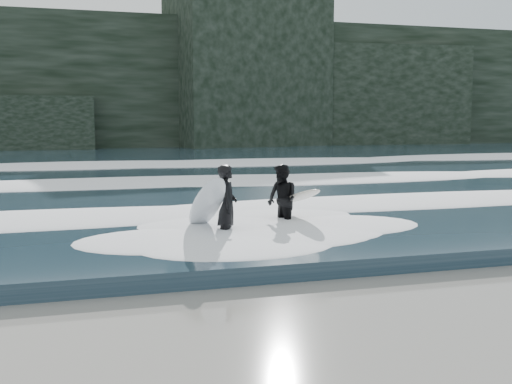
% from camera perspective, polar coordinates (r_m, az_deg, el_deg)
% --- Properties ---
extents(sea, '(90.00, 52.00, 0.30)m').
position_cam_1_polar(sea, '(35.44, -8.29, 2.74)').
color(sea, '#203443').
rests_on(sea, ground).
extents(headland, '(70.00, 9.00, 10.00)m').
position_cam_1_polar(headland, '(52.28, -11.27, 9.23)').
color(headland, black).
rests_on(headland, ground).
extents(foam_near, '(60.00, 3.20, 0.20)m').
position_cam_1_polar(foam_near, '(16.02, 2.69, -0.95)').
color(foam_near, white).
rests_on(foam_near, sea).
extents(foam_mid, '(60.00, 4.00, 0.24)m').
position_cam_1_polar(foam_mid, '(22.69, -3.28, 1.33)').
color(foam_mid, white).
rests_on(foam_mid, sea).
extents(foam_far, '(60.00, 4.80, 0.30)m').
position_cam_1_polar(foam_far, '(31.48, -7.19, 2.82)').
color(foam_far, white).
rests_on(foam_far, sea).
extents(surfer_left, '(0.98, 1.90, 1.60)m').
position_cam_1_polar(surfer_left, '(12.52, -3.10, -1.19)').
color(surfer_left, black).
rests_on(surfer_left, ground).
extents(surfer_right, '(1.08, 1.92, 1.53)m').
position_cam_1_polar(surfer_right, '(13.75, 2.57, -0.65)').
color(surfer_right, black).
rests_on(surfer_right, ground).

